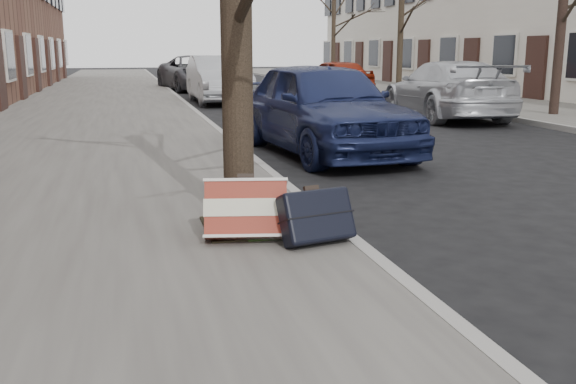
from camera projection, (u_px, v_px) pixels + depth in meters
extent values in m
plane|color=black|center=(529.00, 264.00, 5.09)|extent=(120.00, 120.00, 0.00)
cube|color=slate|center=(101.00, 107.00, 18.38)|extent=(5.00, 70.00, 0.12)
cube|color=slate|center=(463.00, 100.00, 21.15)|extent=(4.00, 70.00, 0.12)
cube|color=black|center=(253.00, 226.00, 5.72)|extent=(0.85, 0.85, 0.02)
cube|color=maroon|center=(246.00, 210.00, 5.27)|extent=(0.73, 0.49, 0.52)
cube|color=black|center=(316.00, 216.00, 5.17)|extent=(0.66, 0.48, 0.47)
imported|color=#192149|center=(323.00, 107.00, 10.36)|extent=(2.25, 4.62, 1.52)
imported|color=#B2B5BA|center=(218.00, 79.00, 20.42)|extent=(1.63, 4.54, 1.49)
imported|color=#3F3E44|center=(196.00, 73.00, 26.63)|extent=(3.12, 5.48, 1.44)
imported|color=#B3B5BB|center=(447.00, 90.00, 15.78)|extent=(2.42, 5.01, 1.41)
imported|color=maroon|center=(335.00, 76.00, 24.85)|extent=(2.31, 4.09, 1.31)
cylinder|color=black|center=(562.00, 14.00, 15.28)|extent=(0.23, 0.23, 4.77)
cylinder|color=black|center=(401.00, 29.00, 24.11)|extent=(0.22, 0.22, 4.65)
cylinder|color=black|center=(334.00, 33.00, 31.71)|extent=(0.21, 0.21, 4.74)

